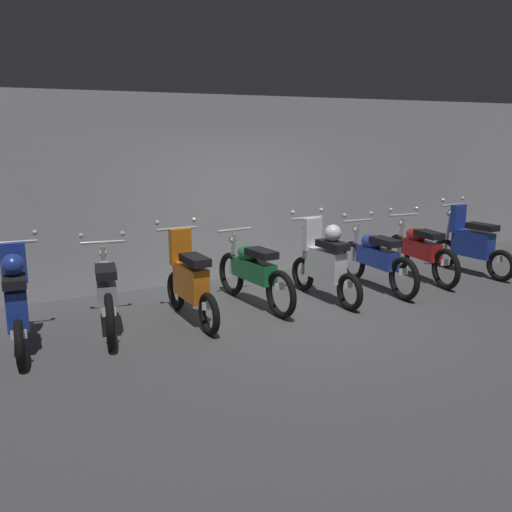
{
  "coord_description": "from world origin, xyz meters",
  "views": [
    {
      "loc": [
        -4.11,
        -6.02,
        2.44
      ],
      "look_at": [
        -0.56,
        0.7,
        0.75
      ],
      "focal_mm": 39.7,
      "sensor_mm": 36.0,
      "label": 1
    }
  ],
  "objects_px": {
    "motorbike_slot_0": "(17,301)",
    "motorbike_slot_3": "(253,272)",
    "motorbike_slot_5": "(376,258)",
    "motorbike_slot_1": "(106,291)",
    "motorbike_slot_6": "(420,250)",
    "motorbike_slot_2": "(190,281)",
    "motorbike_slot_4": "(324,262)",
    "motorbike_slot_7": "(471,244)"
  },
  "relations": [
    {
      "from": "motorbike_slot_2",
      "to": "motorbike_slot_5",
      "type": "height_order",
      "value": "motorbike_slot_2"
    },
    {
      "from": "motorbike_slot_2",
      "to": "motorbike_slot_5",
      "type": "relative_size",
      "value": 0.86
    },
    {
      "from": "motorbike_slot_1",
      "to": "motorbike_slot_3",
      "type": "xyz_separation_m",
      "value": [
        2.08,
        0.04,
        -0.0
      ]
    },
    {
      "from": "motorbike_slot_2",
      "to": "motorbike_slot_4",
      "type": "height_order",
      "value": "same"
    },
    {
      "from": "motorbike_slot_1",
      "to": "motorbike_slot_5",
      "type": "bearing_deg",
      "value": -1.45
    },
    {
      "from": "motorbike_slot_4",
      "to": "motorbike_slot_6",
      "type": "xyz_separation_m",
      "value": [
        2.09,
        0.23,
        -0.08
      ]
    },
    {
      "from": "motorbike_slot_6",
      "to": "motorbike_slot_7",
      "type": "height_order",
      "value": "motorbike_slot_7"
    },
    {
      "from": "motorbike_slot_4",
      "to": "motorbike_slot_3",
      "type": "bearing_deg",
      "value": 167.18
    },
    {
      "from": "motorbike_slot_0",
      "to": "motorbike_slot_3",
      "type": "bearing_deg",
      "value": 4.08
    },
    {
      "from": "motorbike_slot_4",
      "to": "motorbike_slot_6",
      "type": "height_order",
      "value": "motorbike_slot_4"
    },
    {
      "from": "motorbike_slot_0",
      "to": "motorbike_slot_3",
      "type": "height_order",
      "value": "motorbike_slot_0"
    },
    {
      "from": "motorbike_slot_2",
      "to": "motorbike_slot_5",
      "type": "bearing_deg",
      "value": 1.12
    },
    {
      "from": "motorbike_slot_5",
      "to": "motorbike_slot_2",
      "type": "bearing_deg",
      "value": -178.88
    },
    {
      "from": "motorbike_slot_0",
      "to": "motorbike_slot_4",
      "type": "height_order",
      "value": "same"
    },
    {
      "from": "motorbike_slot_0",
      "to": "motorbike_slot_3",
      "type": "xyz_separation_m",
      "value": [
        3.12,
        0.22,
        -0.08
      ]
    },
    {
      "from": "motorbike_slot_4",
      "to": "motorbike_slot_7",
      "type": "xyz_separation_m",
      "value": [
        3.12,
        0.1,
        -0.04
      ]
    },
    {
      "from": "motorbike_slot_2",
      "to": "motorbike_slot_3",
      "type": "distance_m",
      "value": 1.06
    },
    {
      "from": "motorbike_slot_5",
      "to": "motorbike_slot_6",
      "type": "xyz_separation_m",
      "value": [
        1.04,
        0.14,
        0.0
      ]
    },
    {
      "from": "motorbike_slot_0",
      "to": "motorbike_slot_6",
      "type": "relative_size",
      "value": 0.86
    },
    {
      "from": "motorbike_slot_2",
      "to": "motorbike_slot_6",
      "type": "xyz_separation_m",
      "value": [
        4.17,
        0.2,
        -0.04
      ]
    },
    {
      "from": "motorbike_slot_1",
      "to": "motorbike_slot_7",
      "type": "relative_size",
      "value": 1.15
    },
    {
      "from": "motorbike_slot_2",
      "to": "motorbike_slot_7",
      "type": "relative_size",
      "value": 1.0
    },
    {
      "from": "motorbike_slot_0",
      "to": "motorbike_slot_1",
      "type": "bearing_deg",
      "value": 10.07
    },
    {
      "from": "motorbike_slot_0",
      "to": "motorbike_slot_1",
      "type": "xyz_separation_m",
      "value": [
        1.04,
        0.19,
        -0.08
      ]
    },
    {
      "from": "motorbike_slot_1",
      "to": "motorbike_slot_5",
      "type": "xyz_separation_m",
      "value": [
        4.16,
        -0.11,
        0.0
      ]
    },
    {
      "from": "motorbike_slot_1",
      "to": "motorbike_slot_4",
      "type": "relative_size",
      "value": 1.15
    },
    {
      "from": "motorbike_slot_6",
      "to": "motorbike_slot_4",
      "type": "bearing_deg",
      "value": -173.61
    },
    {
      "from": "motorbike_slot_5",
      "to": "motorbike_slot_1",
      "type": "bearing_deg",
      "value": 178.55
    },
    {
      "from": "motorbike_slot_4",
      "to": "motorbike_slot_0",
      "type": "bearing_deg",
      "value": 179.79
    },
    {
      "from": "motorbike_slot_1",
      "to": "motorbike_slot_4",
      "type": "bearing_deg",
      "value": -3.68
    },
    {
      "from": "motorbike_slot_1",
      "to": "motorbike_slot_4",
      "type": "xyz_separation_m",
      "value": [
        3.12,
        -0.2,
        0.08
      ]
    },
    {
      "from": "motorbike_slot_2",
      "to": "motorbike_slot_6",
      "type": "distance_m",
      "value": 4.18
    },
    {
      "from": "motorbike_slot_3",
      "to": "motorbike_slot_6",
      "type": "xyz_separation_m",
      "value": [
        3.13,
        -0.0,
        0.0
      ]
    },
    {
      "from": "motorbike_slot_7",
      "to": "motorbike_slot_1",
      "type": "bearing_deg",
      "value": 179.09
    },
    {
      "from": "motorbike_slot_1",
      "to": "motorbike_slot_6",
      "type": "bearing_deg",
      "value": 0.36
    },
    {
      "from": "motorbike_slot_3",
      "to": "motorbike_slot_4",
      "type": "height_order",
      "value": "motorbike_slot_4"
    },
    {
      "from": "motorbike_slot_0",
      "to": "motorbike_slot_1",
      "type": "relative_size",
      "value": 0.87
    },
    {
      "from": "motorbike_slot_1",
      "to": "motorbike_slot_4",
      "type": "distance_m",
      "value": 3.13
    },
    {
      "from": "motorbike_slot_6",
      "to": "motorbike_slot_5",
      "type": "bearing_deg",
      "value": -172.44
    },
    {
      "from": "motorbike_slot_0",
      "to": "motorbike_slot_6",
      "type": "distance_m",
      "value": 6.26
    },
    {
      "from": "motorbike_slot_1",
      "to": "motorbike_slot_0",
      "type": "bearing_deg",
      "value": -169.93
    },
    {
      "from": "motorbike_slot_4",
      "to": "motorbike_slot_6",
      "type": "relative_size",
      "value": 0.86
    }
  ]
}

